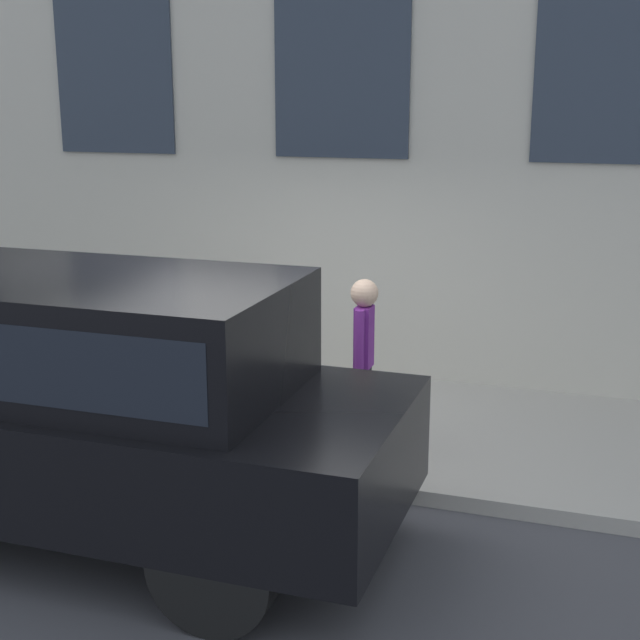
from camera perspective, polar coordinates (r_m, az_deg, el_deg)
name	(u,v)px	position (r m, az deg, el deg)	size (l,w,h in m)	color
ground_plane	(240,480)	(7.46, -5.12, -10.16)	(80.00, 80.00, 0.00)	#47474C
sidewalk	(297,417)	(8.61, -1.46, -6.24)	(2.74, 60.00, 0.13)	#B2ADA3
fire_hydrant	(276,412)	(7.51, -2.84, -5.90)	(0.35, 0.46, 0.71)	#2D7260
person	(364,347)	(7.53, 2.82, -1.73)	(0.35, 0.23, 1.46)	#232328
parked_truck_black_near	(74,389)	(6.43, -15.45, -4.30)	(1.84, 4.75, 1.89)	black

